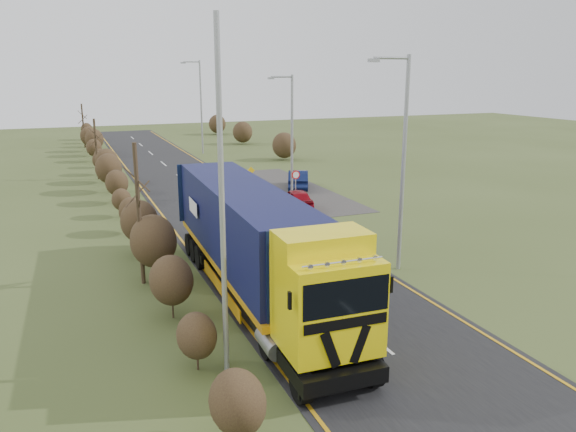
% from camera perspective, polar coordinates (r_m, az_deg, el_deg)
% --- Properties ---
extents(ground, '(160.00, 160.00, 0.00)m').
position_cam_1_polar(ground, '(23.17, 3.29, -7.94)').
color(ground, '#39461E').
rests_on(ground, ground).
extents(road, '(8.00, 120.00, 0.02)m').
position_cam_1_polar(road, '(31.98, -4.41, -1.57)').
color(road, black).
rests_on(road, ground).
extents(layby, '(6.00, 18.00, 0.02)m').
position_cam_1_polar(layby, '(43.26, -0.27, 2.72)').
color(layby, '#312E2B').
rests_on(layby, ground).
extents(lane_markings, '(7.52, 116.00, 0.01)m').
position_cam_1_polar(lane_markings, '(31.69, -4.24, -1.68)').
color(lane_markings, '#C78E12').
rests_on(lane_markings, road).
extents(hedgerow, '(2.24, 102.04, 6.05)m').
position_cam_1_polar(hedgerow, '(28.33, -14.76, -0.75)').
color(hedgerow, '#301F15').
rests_on(hedgerow, ground).
extents(lorry, '(3.11, 16.07, 4.46)m').
position_cam_1_polar(lorry, '(21.80, -3.56, -2.34)').
color(lorry, black).
rests_on(lorry, ground).
extents(car_red_hatchback, '(1.93, 3.89, 1.27)m').
position_cam_1_polar(car_red_hatchback, '(37.30, 0.89, 1.79)').
color(car_red_hatchback, maroon).
rests_on(car_red_hatchback, ground).
extents(car_blue_sedan, '(3.06, 4.54, 1.42)m').
position_cam_1_polar(car_blue_sedan, '(43.65, 1.04, 3.75)').
color(car_blue_sedan, '#0A133A').
rests_on(car_blue_sedan, ground).
extents(streetlight_near, '(2.02, 0.19, 9.53)m').
position_cam_1_polar(streetlight_near, '(25.16, 11.45, 6.05)').
color(streetlight_near, '#939598').
rests_on(streetlight_near, ground).
extents(streetlight_mid, '(1.84, 0.18, 8.62)m').
position_cam_1_polar(streetlight_mid, '(39.48, 0.27, 8.53)').
color(streetlight_mid, '#939598').
rests_on(streetlight_mid, ground).
extents(streetlight_far, '(2.12, 0.20, 9.99)m').
position_cam_1_polar(streetlight_far, '(62.93, -8.95, 11.30)').
color(streetlight_far, '#939598').
rests_on(streetlight_far, ground).
extents(left_pole, '(0.16, 0.16, 10.35)m').
position_cam_1_polar(left_pole, '(15.87, -6.72, 1.08)').
color(left_pole, '#939598').
rests_on(left_pole, ground).
extents(speed_sign, '(0.61, 0.10, 2.22)m').
position_cam_1_polar(speed_sign, '(38.85, 0.79, 3.66)').
color(speed_sign, '#939598').
rests_on(speed_sign, ground).
extents(warning_board, '(0.63, 0.11, 1.64)m').
position_cam_1_polar(warning_board, '(44.03, -3.79, 4.17)').
color(warning_board, '#939598').
rests_on(warning_board, ground).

